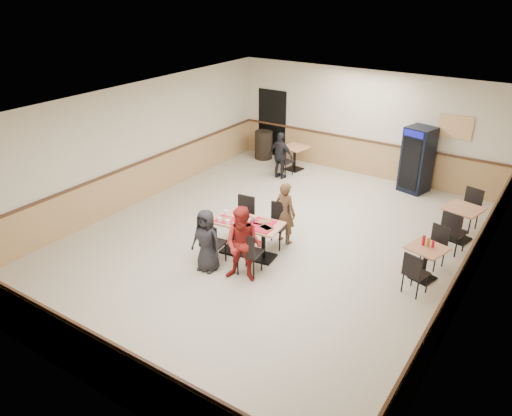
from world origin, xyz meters
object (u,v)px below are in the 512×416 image
Objects in this scene: diner_woman_right at (243,245)px; trash_bin at (264,145)px; diner_man_opposite at (285,213)px; pepsi_cooler at (417,160)px; side_table_far at (461,219)px; lone_diner at (281,156)px; back_table at (295,154)px; side_table_near at (426,258)px; main_table at (248,233)px; diner_woman_left at (206,241)px.

diner_woman_right is 6.99m from trash_bin.
pepsi_cooler reaches higher than diner_man_opposite.
diner_woman_right is 1.72× the size of trash_bin.
side_table_far is 0.49× the size of pepsi_cooler.
lone_diner is 1.56× the size of side_table_far.
pepsi_cooler is at bearing 0.51° from trash_bin.
lone_diner is 1.75× the size of back_table.
side_table_near is (5.00, -2.98, -0.22)m from lone_diner.
diner_woman_right is 6.11m from back_table.
diner_woman_right is 1.97× the size of back_table.
main_table is 6.05m from trash_bin.
diner_woman_left reaches higher than side_table_near.
diner_woman_left is 1.46× the size of trash_bin.
diner_woman_right is 0.86× the size of pepsi_cooler.
main_table is at bearing 64.58° from diner_woman_left.
lone_diner is 1.53× the size of trash_bin.
diner_man_opposite is 1.61× the size of side_table_far.
diner_woman_right reaches higher than diner_man_opposite.
side_table_far is (5.18, -0.98, -0.16)m from lone_diner.
main_table is at bearing -161.48° from side_table_near.
lone_diner is 0.84m from back_table.
side_table_far is (3.84, 4.02, -0.13)m from diner_woman_left.
diner_man_opposite is at bearing 125.65° from lone_diner.
diner_woman_left is 6.57m from pepsi_cooler.
side_table_far is at bearing 172.36° from lone_diner.
pepsi_cooler is (2.14, 6.21, 0.24)m from diner_woman_left.
pepsi_cooler is at bearing 64.21° from main_table.
side_table_far is at bearing -19.14° from back_table.
main_table is 4.42m from lone_diner.
diner_woman_right is at bearing -60.29° from trash_bin.
back_table is 3.52m from pepsi_cooler.
diner_man_opposite is (0.69, 1.82, 0.05)m from diner_woman_left.
pepsi_cooler is at bearing 127.86° from side_table_far.
main_table is at bearing -71.08° from back_table.
lone_diner is at bearing 105.26° from main_table.
diner_man_opposite is at bearing 64.58° from diner_woman_left.
side_table_far is (3.04, 3.92, -0.24)m from diner_woman_right.
lone_diner is 3.68m from pepsi_cooler.
side_table_far reaches higher than back_table.
diner_woman_left is at bearing -133.71° from side_table_far.
main_table is at bearing 76.99° from diner_man_opposite.
lone_diner is 1.78m from trash_bin.
trash_bin is (-6.32, 4.14, -0.02)m from side_table_near.
trash_bin is (-1.32, 0.35, -0.04)m from back_table.
trash_bin is (-6.50, 2.15, -0.07)m from side_table_far.
diner_woman_left is 0.82m from diner_woman_right.
side_table_far is at bearing 35.34° from diner_woman_right.
diner_man_opposite is at bearing -176.17° from side_table_near.
pepsi_cooler is at bearing 6.45° from back_table.
side_table_far is (3.15, 2.20, -0.18)m from diner_man_opposite.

